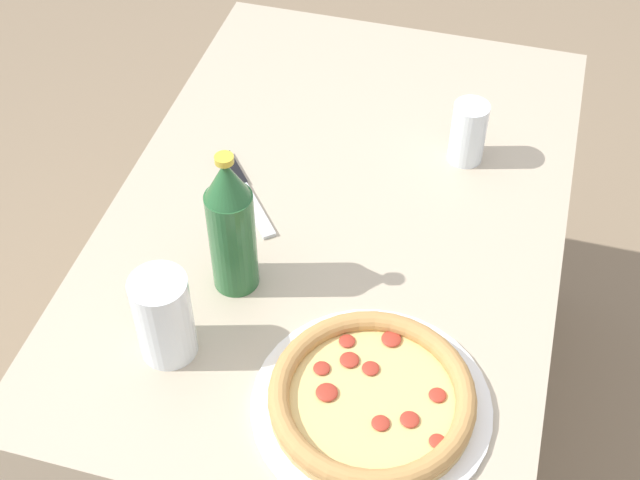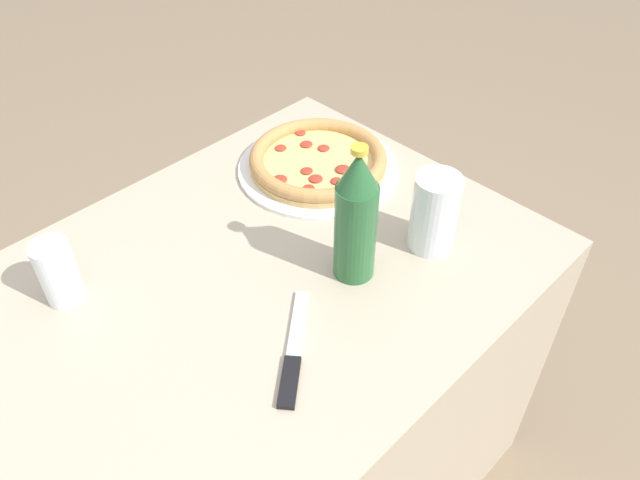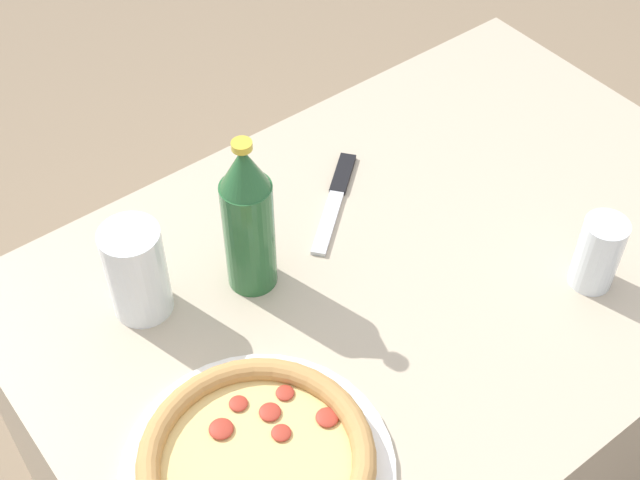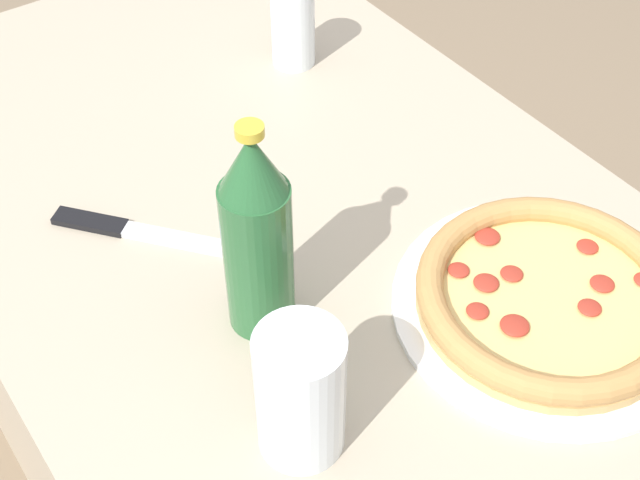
# 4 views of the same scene
# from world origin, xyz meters

# --- Properties ---
(ground_plane) EXTENTS (8.00, 8.00, 0.00)m
(ground_plane) POSITION_xyz_m (0.00, 0.00, 0.00)
(ground_plane) COLOR #847056
(table) EXTENTS (1.10, 0.74, 0.70)m
(table) POSITION_xyz_m (0.00, 0.00, 0.35)
(table) COLOR #B7A88E
(table) RESTS_ON ground_plane
(pizza_margherita) EXTENTS (0.33, 0.33, 0.04)m
(pizza_margherita) POSITION_xyz_m (-0.36, -0.14, 0.72)
(pizza_margherita) COLOR white
(pizza_margherita) RESTS_ON table
(glass_lemonade) EXTENTS (0.08, 0.08, 0.14)m
(glass_lemonade) POSITION_xyz_m (-0.34, 0.16, 0.77)
(glass_lemonade) COLOR white
(glass_lemonade) RESTS_ON table
(glass_orange_juice) EXTENTS (0.06, 0.06, 0.11)m
(glass_orange_juice) POSITION_xyz_m (0.18, -0.18, 0.75)
(glass_orange_juice) COLOR white
(glass_orange_juice) RESTS_ON table
(beer_bottle) EXTENTS (0.07, 0.07, 0.25)m
(beer_bottle) POSITION_xyz_m (-0.19, 0.11, 0.82)
(beer_bottle) COLOR #286033
(beer_bottle) RESTS_ON table
(knife) EXTENTS (0.18, 0.16, 0.01)m
(knife) POSITION_xyz_m (-0.00, 0.17, 0.71)
(knife) COLOR black
(knife) RESTS_ON table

